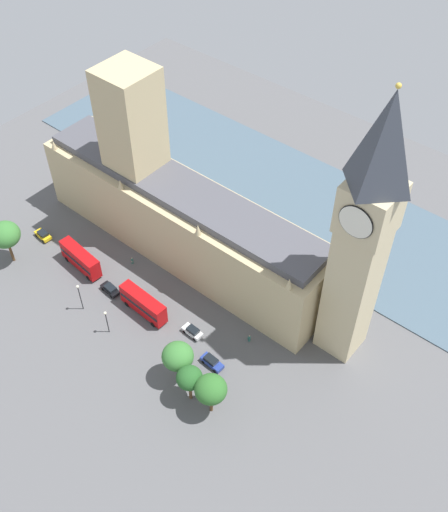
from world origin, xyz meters
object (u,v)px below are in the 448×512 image
Objects in this scene: car_white_corner at (193,331)px; parliament_building at (174,209)px; plane_tree_opposite_hall at (211,389)px; double_decker_bus_far_end at (80,258)px; plane_tree_kerbside at (178,356)px; double_decker_bus_by_river_gate at (143,304)px; pedestrian_near_tower at (132,261)px; pedestrian_midblock at (249,338)px; car_yellow_cab_under_trees at (43,235)px; street_lamp_slot_13 at (79,293)px; car_black_leading at (110,289)px; clock_tower at (364,235)px; plane_tree_slot_10 at (5,235)px; car_blue_trailing at (212,362)px; plane_tree_slot_11 at (189,378)px; street_lamp_slot_12 at (106,318)px.

parliament_building is at bearing 51.93° from car_white_corner.
plane_tree_opposite_hall is (9.74, 12.89, 5.63)m from car_white_corner.
plane_tree_kerbside reaches higher than double_decker_bus_far_end.
double_decker_bus_by_river_gate is at bearing 23.27° from parliament_building.
double_decker_bus_by_river_gate is 6.45× the size of pedestrian_near_tower.
pedestrian_midblock is 0.19× the size of plane_tree_kerbside.
street_lamp_slot_13 reaches higher than car_yellow_cab_under_trees.
street_lamp_slot_13 reaches higher than car_black_leading.
clock_tower is 12.80× the size of car_yellow_cab_under_trees.
car_yellow_cab_under_trees is at bearing -176.26° from plane_tree_slot_10.
car_blue_trailing reaches higher than pedestrian_midblock.
double_decker_bus_far_end is 18.14m from double_decker_bus_by_river_gate.
double_decker_bus_by_river_gate is at bearing -112.95° from plane_tree_slot_11.
plane_tree_kerbside is at bearing -95.92° from double_decker_bus_far_end.
clock_tower reaches higher than car_black_leading.
double_decker_bus_by_river_gate reaches higher than car_black_leading.
pedestrian_near_tower is 34.55m from plane_tree_slot_11.
car_yellow_cab_under_trees is at bearing 91.90° from car_black_leading.
street_lamp_slot_13 is (25.04, -42.16, -22.80)m from clock_tower.
plane_tree_kerbside is at bearing 125.03° from pedestrian_midblock.
car_yellow_cab_under_trees is (16.67, -23.74, -9.53)m from parliament_building.
plane_tree_opposite_hall is at bearing -95.50° from double_decker_bus_far_end.
double_decker_bus_by_river_gate is at bearing -86.38° from car_yellow_cab_under_trees.
car_yellow_cab_under_trees is 0.39× the size of double_decker_bus_by_river_gate.
plane_tree_opposite_hall reaches higher than car_white_corner.
car_yellow_cab_under_trees is at bearing -88.96° from double_decker_bus_by_river_gate.
clock_tower is 7.80× the size of street_lamp_slot_13.
car_yellow_cab_under_trees is at bearing -11.41° from pedestrian_near_tower.
car_black_leading is 0.49× the size of plane_tree_opposite_hall.
pedestrian_near_tower is at bearing -38.56° from double_decker_bus_far_end.
street_lamp_slot_12 is at bearing -53.23° from clock_tower.
car_yellow_cab_under_trees is 55.57m from plane_tree_opposite_hall.
pedestrian_midblock is (-6.91, 50.79, -0.14)m from car_yellow_cab_under_trees.
car_yellow_cab_under_trees is 0.48× the size of plane_tree_kerbside.
double_decker_bus_by_river_gate is 21.17m from plane_tree_slot_11.
double_decker_bus_by_river_gate is at bearing -89.24° from car_blue_trailing.
car_white_corner is (16.06, -21.84, -26.63)m from clock_tower.
plane_tree_slot_11 reaches higher than pedestrian_near_tower.
car_yellow_cab_under_trees is 23.08m from street_lamp_slot_13.
plane_tree_opposite_hall is at bearing -93.86° from car_yellow_cab_under_trees.
plane_tree_opposite_hall reaches higher than pedestrian_near_tower.
plane_tree_opposite_hall is at bearing -97.15° from car_black_leading.
pedestrian_near_tower is at bearing 53.43° from pedestrian_midblock.
plane_tree_slot_10 is (9.56, -41.23, 6.51)m from car_white_corner.
car_blue_trailing is 8.56m from pedestrian_midblock.
street_lamp_slot_13 is (14.51, -29.34, 3.97)m from pedestrian_midblock.
car_black_leading is at bearing -89.98° from double_decker_bus_far_end.
double_decker_bus_far_end is 1.57× the size of street_lamp_slot_13.
car_white_corner is 22.34m from pedestrian_near_tower.
plane_tree_slot_11 reaches higher than double_decker_bus_by_river_gate.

